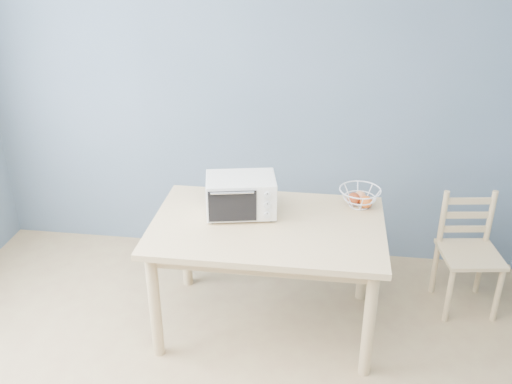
# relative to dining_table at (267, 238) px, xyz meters

# --- Properties ---
(room) EXTENTS (4.01, 4.51, 2.61)m
(room) POSITION_rel_dining_table_xyz_m (-0.23, -1.31, 0.65)
(room) COLOR tan
(room) RESTS_ON ground
(dining_table) EXTENTS (1.40, 0.90, 0.75)m
(dining_table) POSITION_rel_dining_table_xyz_m (0.00, 0.00, 0.00)
(dining_table) COLOR tan
(dining_table) RESTS_ON ground
(toaster_oven) EXTENTS (0.47, 0.38, 0.25)m
(toaster_oven) POSITION_rel_dining_table_xyz_m (-0.19, 0.10, 0.23)
(toaster_oven) COLOR white
(toaster_oven) RESTS_ON dining_table
(fruit_basket) EXTENTS (0.29, 0.29, 0.12)m
(fruit_basket) POSITION_rel_dining_table_xyz_m (0.55, 0.31, 0.16)
(fruit_basket) COLOR white
(fruit_basket) RESTS_ON dining_table
(dining_chair) EXTENTS (0.42, 0.42, 0.80)m
(dining_chair) POSITION_rel_dining_table_xyz_m (1.30, 0.41, -0.26)
(dining_chair) COLOR tan
(dining_chair) RESTS_ON ground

